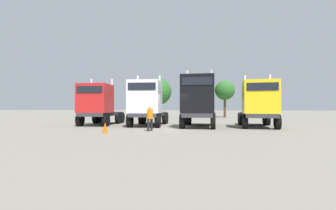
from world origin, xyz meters
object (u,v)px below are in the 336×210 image
at_px(semi_truck_yellow, 259,104).
at_px(visitor_in_hivis, 150,116).
at_px(semi_truck_black, 199,101).
at_px(semi_truck_red, 98,104).
at_px(semi_truck_white, 147,103).
at_px(traffic_cone_near, 105,128).

xyz_separation_m(semi_truck_yellow, visitor_in_hivis, (-7.53, -3.96, -0.89)).
bearing_deg(semi_truck_black, semi_truck_red, -94.86).
relative_size(semi_truck_black, visitor_in_hivis, 3.75).
relative_size(semi_truck_red, semi_truck_yellow, 0.92).
xyz_separation_m(semi_truck_black, visitor_in_hivis, (-3.02, -3.20, -1.09)).
relative_size(semi_truck_white, visitor_in_hivis, 3.89).
xyz_separation_m(semi_truck_black, traffic_cone_near, (-5.25, -5.23, -1.72)).
bearing_deg(semi_truck_red, semi_truck_black, 80.34).
relative_size(visitor_in_hivis, traffic_cone_near, 2.50).
relative_size(semi_truck_white, semi_truck_black, 1.04).
bearing_deg(traffic_cone_near, semi_truck_black, 44.90).
bearing_deg(traffic_cone_near, semi_truck_yellow, 31.50).
height_order(semi_truck_white, traffic_cone_near, semi_truck_white).
bearing_deg(semi_truck_white, semi_truck_red, -97.46).
bearing_deg(semi_truck_yellow, traffic_cone_near, -56.56).
relative_size(semi_truck_white, semi_truck_yellow, 1.02).
relative_size(semi_truck_red, traffic_cone_near, 8.78).
distance_m(semi_truck_red, semi_truck_black, 8.69).
xyz_separation_m(semi_truck_red, visitor_in_hivis, (5.64, -4.01, -0.89)).
height_order(semi_truck_yellow, traffic_cone_near, semi_truck_yellow).
distance_m(semi_truck_yellow, traffic_cone_near, 11.55).
height_order(semi_truck_white, visitor_in_hivis, semi_truck_white).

